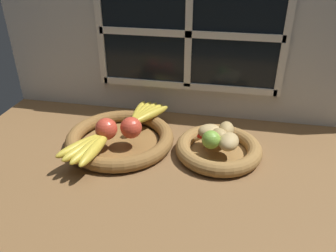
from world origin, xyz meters
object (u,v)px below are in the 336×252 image
object	(u,v)px
apple_red_front	(106,129)
banana_bunch_front	(89,147)
fruit_bowl_right	(218,149)
potato_oblong	(210,131)
apple_red_right	(131,127)
potato_back	(226,130)
fruit_bowl_left	(120,139)
potato_small	(229,142)
potato_large	(220,136)
lime_near	(211,140)
banana_bunch_back	(144,113)
chili_pepper	(213,142)

from	to	relation	value
apple_red_front	banana_bunch_front	xyz separation A→B (cm)	(-2.47, -8.02, -1.77)
fruit_bowl_right	potato_oblong	xyz separation A→B (cm)	(-3.24, 2.52, 4.60)
fruit_bowl_right	apple_red_front	distance (cm)	35.34
apple_red_right	potato_back	world-z (taller)	apple_red_right
fruit_bowl_left	potato_small	bearing A→B (deg)	-4.72
potato_large	potato_back	xyz separation A→B (cm)	(1.80, 3.96, 0.17)
potato_large	lime_near	distance (cm)	4.23
fruit_bowl_right	potato_large	bearing A→B (deg)	-165.96
lime_near	potato_oblong	bearing A→B (deg)	98.65
apple_red_right	potato_small	world-z (taller)	apple_red_right
fruit_bowl_left	potato_large	size ratio (longest dim) A/B	5.52
fruit_bowl_right	banana_bunch_back	world-z (taller)	banana_bunch_back
fruit_bowl_left	banana_bunch_back	xyz separation A→B (cm)	(5.23, 11.83, 3.94)
apple_red_front	banana_bunch_front	bearing A→B (deg)	-107.13
fruit_bowl_right	apple_red_front	xyz separation A→B (cm)	(-34.54, -4.60, 5.91)
banana_bunch_front	potato_small	size ratio (longest dim) A/B	2.39
fruit_bowl_left	banana_bunch_back	distance (cm)	13.52
apple_red_right	potato_back	size ratio (longest dim) A/B	1.00
fruit_bowl_right	potato_small	xyz separation A→B (cm)	(2.88, -2.88, 4.80)
apple_red_right	apple_red_front	bearing A→B (deg)	-160.00
banana_bunch_back	potato_small	size ratio (longest dim) A/B	2.31
apple_red_front	potato_small	size ratio (longest dim) A/B	0.85
chili_pepper	potato_large	bearing A→B (deg)	72.11
fruit_bowl_left	apple_red_front	size ratio (longest dim) A/B	5.11
chili_pepper	banana_bunch_front	bearing A→B (deg)	-130.49
fruit_bowl_left	potato_oblong	distance (cm)	29.25
banana_bunch_back	chili_pepper	bearing A→B (deg)	-27.84
apple_red_right	chili_pepper	distance (cm)	25.71
apple_red_front	apple_red_right	bearing A→B (deg)	20.00
apple_red_right	banana_bunch_back	world-z (taller)	apple_red_right
fruit_bowl_left	lime_near	bearing A→B (deg)	-6.71
banana_bunch_back	chili_pepper	world-z (taller)	banana_bunch_back
potato_oblong	potato_small	xyz separation A→B (cm)	(6.13, -5.41, 0.20)
potato_back	potato_large	bearing A→B (deg)	-114.44
fruit_bowl_left	potato_back	world-z (taller)	potato_back
potato_small	banana_bunch_back	bearing A→B (deg)	153.62
fruit_bowl_left	potato_large	bearing A→B (deg)	-0.00
fruit_bowl_right	banana_bunch_back	xyz separation A→B (cm)	(-26.79, 11.83, 3.92)
fruit_bowl_left	banana_bunch_front	world-z (taller)	banana_bunch_front
fruit_bowl_right	potato_small	size ratio (longest dim) A/B	3.30
apple_red_front	potato_oblong	bearing A→B (deg)	12.82
apple_red_right	banana_bunch_front	xyz separation A→B (cm)	(-9.74, -10.67, -1.72)
banana_bunch_front	chili_pepper	size ratio (longest dim) A/B	1.73
chili_pepper	potato_small	bearing A→B (deg)	14.27
fruit_bowl_right	banana_bunch_front	bearing A→B (deg)	-161.17
banana_bunch_back	lime_near	xyz separation A→B (cm)	(24.46, -15.32, 1.32)
lime_near	chili_pepper	world-z (taller)	lime_near
apple_red_front	potato_back	xyz separation A→B (cm)	(36.34, 8.56, -1.00)
banana_bunch_front	potato_oblong	xyz separation A→B (cm)	(33.77, 15.14, 0.45)
apple_red_right	potato_small	size ratio (longest dim) A/B	0.84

